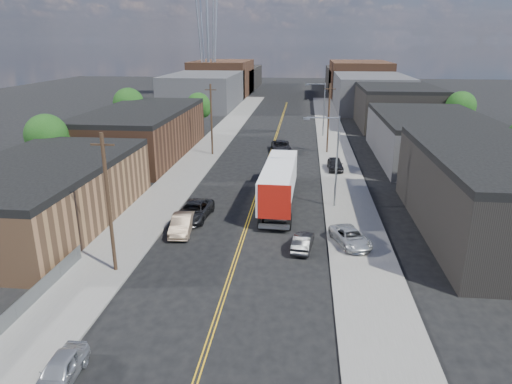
% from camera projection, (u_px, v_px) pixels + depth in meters
% --- Properties ---
extents(ground, '(260.00, 260.00, 0.00)m').
position_uv_depth(ground, '(276.00, 136.00, 78.82)').
color(ground, black).
rests_on(ground, ground).
extents(centerline, '(0.32, 120.00, 0.01)m').
position_uv_depth(centerline, '(269.00, 156.00, 64.66)').
color(centerline, gold).
rests_on(centerline, ground).
extents(sidewalk_left, '(5.00, 140.00, 0.15)m').
position_uv_depth(sidewalk_left, '(204.00, 154.00, 65.60)').
color(sidewalk_left, slate).
rests_on(sidewalk_left, ground).
extents(sidewalk_right, '(5.00, 140.00, 0.15)m').
position_uv_depth(sidewalk_right, '(337.00, 158.00, 63.68)').
color(sidewalk_right, slate).
rests_on(sidewalk_right, ground).
extents(warehouse_tan, '(12.00, 22.00, 5.60)m').
position_uv_depth(warehouse_tan, '(42.00, 194.00, 40.12)').
color(warehouse_tan, brown).
rests_on(warehouse_tan, ground).
extents(warehouse_brown, '(12.00, 26.00, 6.60)m').
position_uv_depth(warehouse_brown, '(142.00, 132.00, 64.50)').
color(warehouse_brown, '#4E2F1F').
rests_on(warehouse_brown, ground).
extents(industrial_right_a, '(14.00, 22.00, 7.10)m').
position_uv_depth(industrial_right_a, '(510.00, 194.00, 37.73)').
color(industrial_right_a, black).
rests_on(industrial_right_a, ground).
extents(industrial_right_b, '(14.00, 24.00, 6.10)m').
position_uv_depth(industrial_right_b, '(430.00, 137.00, 62.42)').
color(industrial_right_b, '#3B3B3E').
rests_on(industrial_right_b, ground).
extents(industrial_right_c, '(14.00, 22.00, 7.60)m').
position_uv_depth(industrial_right_c, '(396.00, 106.00, 86.72)').
color(industrial_right_c, black).
rests_on(industrial_right_c, ground).
extents(skyline_left_a, '(16.00, 30.00, 8.00)m').
position_uv_depth(skyline_left_a, '(205.00, 90.00, 112.60)').
color(skyline_left_a, '#3B3B3E').
rests_on(skyline_left_a, ground).
extents(skyline_right_a, '(16.00, 30.00, 8.00)m').
position_uv_depth(skyline_right_a, '(370.00, 92.00, 108.56)').
color(skyline_right_a, '#3B3B3E').
rests_on(skyline_right_a, ground).
extents(skyline_left_b, '(16.00, 26.00, 10.00)m').
position_uv_depth(skyline_left_b, '(222.00, 78.00, 135.87)').
color(skyline_left_b, '#4E2F1F').
rests_on(skyline_left_b, ground).
extents(skyline_right_b, '(16.00, 26.00, 10.00)m').
position_uv_depth(skyline_right_b, '(359.00, 79.00, 131.83)').
color(skyline_right_b, '#4E2F1F').
rests_on(skyline_right_b, ground).
extents(skyline_left_c, '(16.00, 40.00, 7.00)m').
position_uv_depth(skyline_left_c, '(233.00, 78.00, 155.21)').
color(skyline_left_c, black).
rests_on(skyline_left_c, ground).
extents(skyline_right_c, '(16.00, 40.00, 7.00)m').
position_uv_depth(skyline_right_c, '(352.00, 79.00, 151.18)').
color(skyline_right_c, black).
rests_on(skyline_right_c, ground).
extents(streetlight_near, '(3.39, 0.25, 9.00)m').
position_uv_depth(streetlight_near, '(333.00, 154.00, 43.34)').
color(streetlight_near, gray).
rests_on(streetlight_near, ground).
extents(streetlight_far, '(3.39, 0.25, 9.00)m').
position_uv_depth(streetlight_far, '(322.00, 105.00, 76.37)').
color(streetlight_far, gray).
rests_on(streetlight_far, ground).
extents(utility_pole_left_near, '(1.60, 0.26, 10.00)m').
position_uv_depth(utility_pole_left_near, '(109.00, 203.00, 30.84)').
color(utility_pole_left_near, black).
rests_on(utility_pole_left_near, ground).
extents(utility_pole_left_far, '(1.60, 0.26, 10.00)m').
position_uv_depth(utility_pole_left_far, '(211.00, 119.00, 63.87)').
color(utility_pole_left_far, black).
rests_on(utility_pole_left_far, ground).
extents(utility_pole_right, '(1.60, 0.26, 10.00)m').
position_uv_depth(utility_pole_right, '(329.00, 118.00, 65.04)').
color(utility_pole_right, black).
rests_on(utility_pole_right, ground).
extents(chainlink_fence, '(0.05, 16.00, 1.22)m').
position_uv_depth(chainlink_fence, '(16.00, 312.00, 26.46)').
color(chainlink_fence, slate).
rests_on(chainlink_fence, ground).
extents(tree_left_near, '(4.85, 4.76, 7.91)m').
position_uv_depth(tree_left_near, '(47.00, 138.00, 51.29)').
color(tree_left_near, black).
rests_on(tree_left_near, ground).
extents(tree_left_mid, '(5.10, 5.04, 8.37)m').
position_uv_depth(tree_left_mid, '(129.00, 106.00, 74.79)').
color(tree_left_mid, black).
rests_on(tree_left_mid, ground).
extents(tree_left_far, '(4.35, 4.20, 6.97)m').
position_uv_depth(tree_left_far, '(199.00, 106.00, 80.67)').
color(tree_left_far, black).
rests_on(tree_left_far, ground).
extents(tree_right_far, '(4.85, 4.76, 7.91)m').
position_uv_depth(tree_right_far, '(461.00, 108.00, 74.15)').
color(tree_right_far, black).
rests_on(tree_right_far, ground).
extents(semi_truck, '(3.18, 16.43, 4.29)m').
position_uv_depth(semi_truck, '(280.00, 179.00, 45.80)').
color(semi_truck, white).
rests_on(semi_truck, ground).
extents(car_left_a, '(1.67, 3.92, 1.32)m').
position_uv_depth(car_left_a, '(60.00, 370.00, 21.76)').
color(car_left_a, silver).
rests_on(car_left_a, ground).
extents(car_left_b, '(2.09, 4.82, 1.54)m').
position_uv_depth(car_left_b, '(182.00, 224.00, 38.76)').
color(car_left_b, '#9A7F65').
rests_on(car_left_b, ground).
extents(car_left_c, '(3.01, 5.82, 1.57)m').
position_uv_depth(car_left_c, '(194.00, 211.00, 41.81)').
color(car_left_c, black).
rests_on(car_left_c, ground).
extents(car_right_oncoming, '(1.88, 4.05, 1.29)m').
position_uv_depth(car_right_oncoming, '(303.00, 242.00, 35.68)').
color(car_right_oncoming, black).
rests_on(car_right_oncoming, ground).
extents(car_right_lot_a, '(3.59, 5.08, 1.29)m').
position_uv_depth(car_right_lot_a, '(350.00, 237.00, 36.17)').
color(car_right_lot_a, '#B8BCBE').
rests_on(car_right_lot_a, sidewalk_right).
extents(car_right_lot_c, '(1.99, 4.52, 1.52)m').
position_uv_depth(car_right_lot_c, '(335.00, 164.00, 57.16)').
color(car_right_lot_c, black).
rests_on(car_right_lot_c, sidewalk_right).
extents(car_ahead_truck, '(3.39, 6.09, 1.61)m').
position_uv_depth(car_ahead_truck, '(281.00, 147.00, 67.00)').
color(car_ahead_truck, black).
rests_on(car_ahead_truck, ground).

